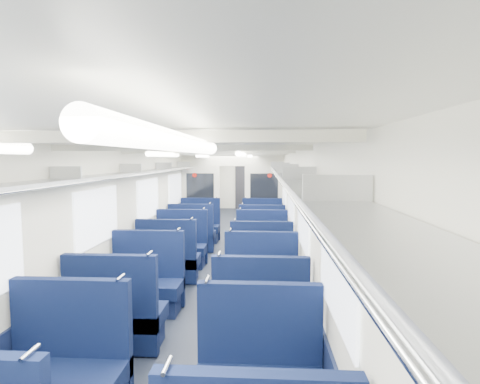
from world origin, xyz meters
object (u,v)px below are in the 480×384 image
object	(u,v)px
seat_12	(169,262)
seat_15	(262,249)
seat_6	(65,374)
seat_17	(262,238)
seat_9	(260,321)
seat_14	(181,248)
seat_16	(192,236)
seat_10	(146,286)
end_door	(244,186)
bulkhead	(232,194)
seat_8	(116,318)
seat_13	(261,265)
seat_11	(261,288)
seat_19	(262,228)
seat_7	(259,381)
seat_18	(200,228)

from	to	relation	value
seat_12	seat_15	distance (m)	1.97
seat_6	seat_17	size ratio (longest dim) A/B	1.00
seat_9	seat_14	distance (m)	3.84
seat_12	seat_16	size ratio (longest dim) A/B	1.00
seat_6	seat_10	world-z (taller)	same
end_door	seat_12	bearing A→B (deg)	-94.64
end_door	bulkhead	size ratio (longest dim) A/B	0.71
seat_6	seat_9	size ratio (longest dim) A/B	1.00
seat_12	seat_8	bearing A→B (deg)	-90.00
seat_12	seat_13	distance (m)	1.66
end_door	seat_9	bearing A→B (deg)	-86.25
seat_11	seat_19	bearing A→B (deg)	90.00
bulkhead	seat_16	world-z (taller)	bulkhead
seat_9	seat_13	size ratio (longest dim) A/B	1.00
end_door	seat_19	xyz separation A→B (m)	(0.83, -6.81, -0.64)
seat_13	seat_16	distance (m)	2.91
bulkhead	seat_12	size ratio (longest dim) A/B	2.37
seat_13	seat_15	bearing A→B (deg)	90.00
seat_10	seat_12	distance (m)	1.31
seat_10	seat_12	bearing A→B (deg)	90.00
seat_14	seat_16	size ratio (longest dim) A/B	1.00
end_door	seat_6	xyz separation A→B (m)	(-0.83, -13.82, -0.64)
seat_7	seat_17	xyz separation A→B (m)	(0.00, 5.82, 0.00)
seat_6	seat_15	world-z (taller)	same
seat_10	seat_19	xyz separation A→B (m)	(1.66, 4.72, 0.00)
seat_19	seat_7	bearing A→B (deg)	-90.00
seat_14	seat_15	size ratio (longest dim) A/B	1.00
seat_8	seat_9	size ratio (longest dim) A/B	1.00
end_door	seat_8	bearing A→B (deg)	-93.75
seat_8	bulkhead	bearing A→B (deg)	82.48
seat_7	seat_10	size ratio (longest dim) A/B	1.00
seat_14	seat_15	xyz separation A→B (m)	(1.66, 0.04, 0.00)
seat_8	seat_18	size ratio (longest dim) A/B	1.00
seat_16	seat_13	bearing A→B (deg)	-55.20
end_door	seat_16	bearing A→B (deg)	-95.97
seat_18	seat_16	bearing A→B (deg)	-90.00
seat_6	seat_12	world-z (taller)	same
bulkhead	seat_14	world-z (taller)	bulkhead
end_door	seat_10	size ratio (longest dim) A/B	1.69
seat_7	seat_12	size ratio (longest dim) A/B	1.00
seat_8	seat_15	distance (m)	3.90
seat_6	seat_10	bearing A→B (deg)	90.00
seat_9	seat_15	size ratio (longest dim) A/B	1.00
seat_6	seat_9	xyz separation A→B (m)	(1.66, 1.17, 0.00)
end_door	seat_8	xyz separation A→B (m)	(-0.83, -12.67, -0.64)
bulkhead	seat_12	distance (m)	4.01
seat_17	seat_18	xyz separation A→B (m)	(-1.66, 1.17, 0.00)
seat_11	seat_12	world-z (taller)	same
seat_7	seat_13	bearing A→B (deg)	90.00
bulkhead	seat_7	size ratio (longest dim) A/B	2.37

